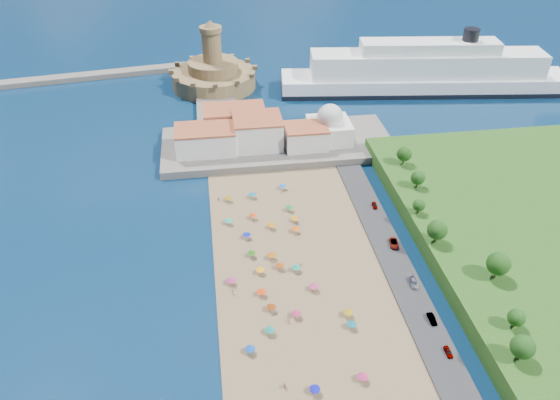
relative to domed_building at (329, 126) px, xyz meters
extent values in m
plane|color=#071938|center=(-30.00, -71.00, -8.97)|extent=(700.00, 700.00, 0.00)
cube|color=#59544C|center=(-20.00, 2.00, -7.47)|extent=(90.00, 36.00, 3.00)
cube|color=#59544C|center=(-42.00, 37.00, -7.77)|extent=(18.00, 70.00, 2.40)
cube|color=#59544C|center=(-140.00, 82.00, -7.67)|extent=(199.03, 34.77, 2.60)
cube|color=silver|center=(-48.00, -2.00, -1.47)|extent=(22.00, 14.00, 9.00)
cube|color=silver|center=(-28.00, 0.00, -0.47)|extent=(18.00, 16.00, 11.00)
cube|color=silver|center=(-10.00, -4.00, -1.97)|extent=(16.00, 12.00, 8.00)
cube|color=silver|center=(-36.00, 12.00, -0.97)|extent=(24.00, 14.00, 10.00)
cube|color=silver|center=(0.00, 0.00, -1.97)|extent=(16.00, 16.00, 8.00)
sphere|color=silver|center=(0.00, 0.00, 4.03)|extent=(10.00, 10.00, 10.00)
cylinder|color=silver|center=(0.00, 0.00, 7.83)|extent=(1.20, 1.20, 1.60)
cylinder|color=olive|center=(-42.00, 67.00, -4.97)|extent=(40.00, 40.00, 8.00)
cylinder|color=olive|center=(-42.00, 67.00, 1.53)|extent=(24.00, 24.00, 5.00)
cylinder|color=olive|center=(-42.00, 67.00, 11.03)|extent=(9.00, 9.00, 14.00)
cylinder|color=olive|center=(-42.00, 67.00, 19.23)|extent=(10.40, 10.40, 2.40)
cone|color=olive|center=(-42.00, 67.00, 21.93)|extent=(6.00, 6.00, 3.00)
cube|color=black|center=(56.92, 47.76, -7.88)|extent=(137.95, 36.26, 2.20)
cube|color=white|center=(56.92, 47.76, -4.91)|extent=(136.91, 35.75, 8.13)
cube|color=white|center=(56.92, 47.76, 4.58)|extent=(109.57, 28.96, 10.84)
cube|color=white|center=(56.92, 47.76, 12.71)|extent=(64.29, 20.03, 5.42)
cylinder|color=black|center=(74.86, 45.63, 18.13)|extent=(7.23, 7.23, 5.42)
cylinder|color=gray|center=(-14.72, -90.13, -7.72)|extent=(0.07, 0.07, 2.00)
cone|color=#9C7D0E|center=(-14.72, -90.13, -6.82)|extent=(2.50, 2.50, 0.60)
cylinder|color=gray|center=(-35.85, -79.50, -7.72)|extent=(0.07, 0.07, 2.00)
cone|color=#FB340B|center=(-35.85, -79.50, -6.82)|extent=(2.50, 2.50, 0.60)
cylinder|color=gray|center=(-35.20, -70.70, -7.72)|extent=(0.07, 0.07, 2.00)
cone|color=orange|center=(-35.20, -70.70, -6.82)|extent=(2.50, 2.50, 0.60)
cylinder|color=gray|center=(-43.62, -73.88, -7.72)|extent=(0.07, 0.07, 2.00)
cone|color=#A52368|center=(-43.62, -73.88, -6.82)|extent=(2.50, 2.50, 0.60)
cylinder|color=gray|center=(-35.36, -93.17, -7.72)|extent=(0.07, 0.07, 2.00)
cone|color=#0D7A67|center=(-35.36, -93.17, -6.82)|extent=(2.50, 2.50, 0.60)
cylinder|color=gray|center=(-33.51, -32.32, -7.72)|extent=(0.07, 0.07, 2.00)
cone|color=#0F618F|center=(-33.51, -32.32, -6.82)|extent=(2.50, 2.50, 0.60)
cylinder|color=gray|center=(-22.59, -28.50, -7.72)|extent=(0.07, 0.07, 2.00)
cone|color=#0E5DB6|center=(-22.59, -28.50, -6.82)|extent=(2.50, 2.50, 0.60)
cylinder|color=gray|center=(-22.27, -53.41, -7.72)|extent=(0.07, 0.07, 2.00)
cone|color=#DA5609|center=(-22.27, -53.41, -6.82)|extent=(2.50, 2.50, 0.60)
cylinder|color=gray|center=(-42.52, -46.13, -7.72)|extent=(0.07, 0.07, 2.00)
cone|color=#109B83|center=(-42.52, -46.13, -6.82)|extent=(2.50, 2.50, 0.60)
cylinder|color=gray|center=(-33.97, -85.42, -7.72)|extent=(0.07, 0.07, 2.00)
cone|color=#78300A|center=(-33.97, -85.42, -6.82)|extent=(2.50, 2.50, 0.60)
cylinder|color=gray|center=(-21.55, -47.92, -7.72)|extent=(0.07, 0.07, 2.00)
cone|color=orange|center=(-21.55, -47.92, -6.82)|extent=(2.50, 2.50, 0.60)
cylinder|color=gray|center=(-29.34, -50.36, -7.72)|extent=(0.07, 0.07, 2.00)
cone|color=orange|center=(-29.34, -50.36, -6.82)|extent=(2.50, 2.50, 0.60)
cylinder|color=gray|center=(-22.30, -41.79, -7.72)|extent=(0.07, 0.07, 2.00)
cone|color=#157927|center=(-22.30, -41.79, -6.82)|extent=(2.50, 2.50, 0.60)
cylinder|color=gray|center=(-27.65, -111.63, -7.72)|extent=(0.07, 0.07, 2.00)
cone|color=#0D10AF|center=(-27.65, -111.63, -6.82)|extent=(2.50, 2.50, 0.60)
cylinder|color=gray|center=(-25.04, -71.15, -7.72)|extent=(0.07, 0.07, 2.00)
cone|color=#0E876C|center=(-25.04, -71.15, -6.82)|extent=(2.50, 2.50, 0.60)
cylinder|color=gray|center=(-34.60, -44.41, -7.72)|extent=(0.07, 0.07, 2.00)
cone|color=red|center=(-34.60, -44.41, -6.82)|extent=(2.50, 2.50, 0.60)
cylinder|color=gray|center=(-37.46, -54.17, -7.72)|extent=(0.07, 0.07, 2.00)
cone|color=#0D1BAE|center=(-37.46, -54.17, -6.82)|extent=(2.50, 2.50, 0.60)
cylinder|color=gray|center=(-14.85, -94.23, -7.72)|extent=(0.07, 0.07, 2.00)
cone|color=#0D6178|center=(-14.85, -94.23, -6.82)|extent=(2.50, 2.50, 0.60)
cylinder|color=gray|center=(-41.75, -33.37, -7.72)|extent=(0.07, 0.07, 2.00)
cone|color=#8A700C|center=(-41.75, -33.37, -6.82)|extent=(2.50, 2.50, 0.60)
cylinder|color=gray|center=(-36.89, -63.09, -7.72)|extent=(0.07, 0.07, 2.00)
cone|color=#206211|center=(-36.89, -63.09, -6.82)|extent=(2.50, 2.50, 0.60)
cylinder|color=gray|center=(-40.76, -98.42, -7.72)|extent=(0.07, 0.07, 2.00)
cone|color=#0C42A5|center=(-40.76, -98.42, -6.82)|extent=(2.50, 2.50, 0.60)
cylinder|color=gray|center=(-29.49, -69.60, -7.72)|extent=(0.07, 0.07, 2.00)
cone|color=#923D0D|center=(-29.49, -69.60, -6.82)|extent=(2.50, 2.50, 0.60)
cylinder|color=gray|center=(-27.88, -88.61, -7.72)|extent=(0.07, 0.07, 2.00)
cone|color=#AF2550|center=(-27.88, -88.61, -6.82)|extent=(2.50, 2.50, 0.60)
cylinder|color=gray|center=(-21.57, -79.48, -7.72)|extent=(0.07, 0.07, 2.00)
cone|color=#C02967|center=(-21.57, -79.48, -6.82)|extent=(2.50, 2.50, 0.60)
cylinder|color=gray|center=(-16.28, -110.00, -7.72)|extent=(0.07, 0.07, 2.00)
cone|color=#A5235A|center=(-16.28, -110.00, -6.82)|extent=(2.50, 2.50, 0.60)
cylinder|color=gray|center=(-31.19, -64.88, -7.72)|extent=(0.07, 0.07, 2.00)
cone|color=#C35808|center=(-31.19, -64.88, -6.82)|extent=(2.50, 2.50, 0.60)
imported|color=tan|center=(-29.97, -90.18, -7.83)|extent=(1.04, 0.91, 1.79)
imported|color=tan|center=(-22.98, -68.97, -7.87)|extent=(0.73, 0.61, 1.71)
imported|color=tan|center=(-34.08, -109.33, -7.79)|extent=(0.88, 1.80, 1.86)
imported|color=tan|center=(-45.06, -32.51, -7.83)|extent=(1.00, 1.08, 1.78)
imported|color=tan|center=(-43.48, -77.93, -7.80)|extent=(0.85, 1.01, 1.86)
imported|color=tan|center=(-23.32, -31.02, -7.82)|extent=(1.33, 1.03, 1.80)
imported|color=gray|center=(6.00, -105.58, -7.67)|extent=(1.47, 3.56, 1.21)
imported|color=gray|center=(6.00, -64.11, -7.55)|extent=(3.20, 5.51, 1.44)
imported|color=gray|center=(6.00, -43.89, -7.66)|extent=(1.76, 3.72, 1.23)
imported|color=gray|center=(6.00, -94.95, -7.59)|extent=(1.45, 4.13, 1.36)
imported|color=gray|center=(6.00, -81.44, -7.58)|extent=(2.29, 4.92, 1.39)
cylinder|color=#382314|center=(18.18, -113.56, -1.45)|extent=(0.50, 0.50, 3.06)
sphere|color=#14380F|center=(18.18, -113.56, 1.31)|extent=(5.50, 5.50, 5.50)
cylinder|color=#382314|center=(21.82, -104.38, -1.80)|extent=(0.50, 0.50, 2.35)
sphere|color=#14380F|center=(21.82, -104.38, 0.32)|extent=(4.23, 4.23, 4.23)
cylinder|color=#382314|center=(25.47, -87.32, -1.24)|extent=(0.50, 0.50, 3.46)
sphere|color=#14380F|center=(25.47, -87.32, 1.88)|extent=(6.24, 6.24, 6.24)
cylinder|color=#382314|center=(15.43, -70.79, -1.35)|extent=(0.50, 0.50, 3.24)
sphere|color=#14380F|center=(15.43, -70.79, 1.56)|extent=(5.83, 5.83, 5.83)
cylinder|color=#382314|center=(15.54, -56.32, -1.89)|extent=(0.50, 0.50, 2.17)
sphere|color=#14380F|center=(15.54, -56.32, 0.06)|extent=(3.91, 3.91, 3.91)
cylinder|color=#382314|center=(20.29, -42.09, -1.65)|extent=(0.50, 0.50, 2.65)
sphere|color=#14380F|center=(20.29, -42.09, 0.73)|extent=(4.77, 4.77, 4.77)
cylinder|color=#382314|center=(20.80, -26.96, -1.49)|extent=(0.50, 0.50, 2.96)
sphere|color=#14380F|center=(20.80, -26.96, 1.17)|extent=(5.33, 5.33, 5.33)
camera|label=1|loc=(-46.13, -185.77, 95.44)|focal=35.00mm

